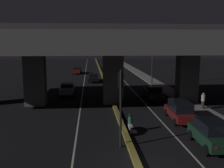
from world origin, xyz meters
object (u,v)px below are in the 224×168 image
object	(u,v)px
car_dark_green_lead	(212,133)
car_silver_lead_oncoming	(68,89)
car_black_third	(154,92)
car_black_second_oncoming	(93,77)
street_lamp	(151,52)
motorcycle_black_filtering_mid	(122,99)
traffic_light_left_of_median	(121,95)
pedestrian_on_sidewalk	(203,101)
car_dark_red_second	(180,111)
car_dark_red_third_oncoming	(77,70)
motorcycle_white_filtering_near	(130,125)

from	to	relation	value
car_dark_green_lead	car_silver_lead_oncoming	xyz separation A→B (m)	(-10.61, 18.43, -0.16)
car_black_third	car_black_second_oncoming	distance (m)	16.42
street_lamp	motorcycle_black_filtering_mid	xyz separation A→B (m)	(-6.15, -13.23, -4.55)
car_dark_green_lead	car_black_second_oncoming	xyz separation A→B (m)	(-7.11, 29.47, -0.17)
car_silver_lead_oncoming	traffic_light_left_of_median	bearing A→B (deg)	15.34
street_lamp	car_black_second_oncoming	xyz separation A→B (m)	(-8.93, 4.30, -4.45)
car_silver_lead_oncoming	motorcycle_black_filtering_mid	world-z (taller)	motorcycle_black_filtering_mid
motorcycle_black_filtering_mid	pedestrian_on_sidewalk	bearing A→B (deg)	-112.24
car_dark_red_second	car_black_second_oncoming	size ratio (longest dim) A/B	0.99
street_lamp	car_dark_red_second	distance (m)	19.87
car_dark_red_third_oncoming	motorcycle_black_filtering_mid	size ratio (longest dim) A/B	2.33
street_lamp	motorcycle_black_filtering_mid	bearing A→B (deg)	-114.93
car_dark_red_third_oncoming	motorcycle_white_filtering_near	xyz separation A→B (m)	(5.75, -38.90, -0.12)
car_dark_red_second	car_dark_red_third_oncoming	size ratio (longest dim) A/B	1.00
street_lamp	car_black_second_oncoming	bearing A→B (deg)	154.31
street_lamp	car_dark_green_lead	distance (m)	25.60
car_black_second_oncoming	car_dark_green_lead	bearing A→B (deg)	12.34
car_dark_red_second	street_lamp	bearing A→B (deg)	-2.85
car_black_third	pedestrian_on_sidewalk	bearing A→B (deg)	-143.23
traffic_light_left_of_median	car_black_second_oncoming	size ratio (longest dim) A/B	1.05
street_lamp	car_silver_lead_oncoming	world-z (taller)	street_lamp
car_silver_lead_oncoming	car_black_third	bearing A→B (deg)	69.92
street_lamp	car_dark_red_third_oncoming	bearing A→B (deg)	126.21
car_dark_green_lead	car_black_second_oncoming	world-z (taller)	car_dark_green_lead
car_black_second_oncoming	motorcycle_black_filtering_mid	xyz separation A→B (m)	(2.78, -17.52, -0.10)
car_dark_red_second	car_dark_red_third_oncoming	world-z (taller)	car_dark_red_second
car_black_third	car_silver_lead_oncoming	distance (m)	11.09
traffic_light_left_of_median	car_black_second_oncoming	world-z (taller)	traffic_light_left_of_median
car_black_third	motorcycle_black_filtering_mid	xyz separation A→B (m)	(-4.12, -2.62, -0.17)
car_black_second_oncoming	pedestrian_on_sidewalk	xyz separation A→B (m)	(10.57, -20.30, 0.19)
car_dark_red_second	pedestrian_on_sidewalk	world-z (taller)	pedestrian_on_sidewalk
motorcycle_white_filtering_near	motorcycle_black_filtering_mid	world-z (taller)	motorcycle_black_filtering_mid
traffic_light_left_of_median	pedestrian_on_sidewalk	bearing A→B (deg)	43.03
car_silver_lead_oncoming	motorcycle_white_filtering_near	size ratio (longest dim) A/B	2.26
pedestrian_on_sidewalk	car_black_second_oncoming	bearing A→B (deg)	117.51
car_dark_green_lead	car_black_third	size ratio (longest dim) A/B	0.91
car_black_third	pedestrian_on_sidewalk	world-z (taller)	pedestrian_on_sidewalk
street_lamp	car_silver_lead_oncoming	distance (m)	14.82
street_lamp	car_dark_red_third_oncoming	world-z (taller)	street_lamp
car_silver_lead_oncoming	car_dark_red_third_oncoming	xyz separation A→B (m)	(0.09, 23.60, 0.00)
car_dark_red_third_oncoming	motorcycle_white_filtering_near	size ratio (longest dim) A/B	2.43
street_lamp	car_dark_red_third_oncoming	distance (m)	21.35
car_black_third	street_lamp	bearing A→B (deg)	-8.32
car_black_third	pedestrian_on_sidewalk	xyz separation A→B (m)	(3.67, -5.39, 0.12)
street_lamp	motorcycle_white_filtering_near	xyz separation A→B (m)	(-6.58, -22.05, -4.56)
traffic_light_left_of_median	car_dark_red_third_oncoming	bearing A→B (deg)	96.49
car_dark_green_lead	pedestrian_on_sidewalk	size ratio (longest dim) A/B	2.54
car_silver_lead_oncoming	car_black_second_oncoming	xyz separation A→B (m)	(3.50, 11.04, -0.01)
car_dark_red_second	car_black_third	world-z (taller)	car_dark_red_second
car_black_second_oncoming	car_dark_red_third_oncoming	distance (m)	13.01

